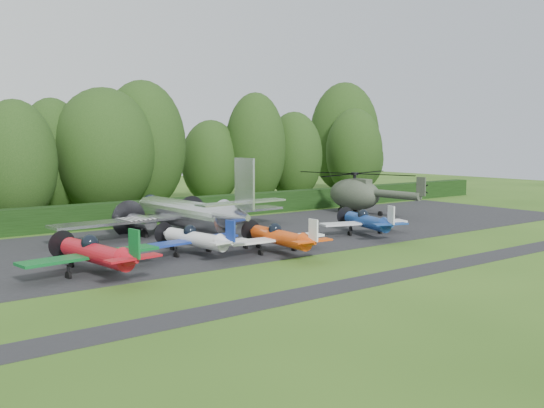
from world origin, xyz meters
TOP-DOWN VIEW (x-y plane):
  - ground at (0.00, 0.00)m, footprint 160.00×160.00m
  - apron at (0.00, 10.00)m, footprint 70.00×18.00m
  - taxiway_verge at (0.00, -6.00)m, footprint 70.00×2.00m
  - hedgerow at (0.00, 21.00)m, footprint 90.00×1.60m
  - transport_plane at (-0.83, 12.49)m, footprint 19.64×15.06m
  - light_plane_red at (-11.23, 3.64)m, footprint 7.79×8.19m
  - light_plane_white at (-4.18, 5.31)m, footprint 6.85×7.20m
  - light_plane_orange at (0.34, 2.51)m, footprint 6.99×7.35m
  - light_plane_blue at (10.14, 4.42)m, footprint 7.00×7.36m
  - helicopter at (19.47, 15.05)m, footprint 12.54×14.68m
  - sign_board at (25.55, 19.39)m, footprint 3.66×0.14m
  - tree_0 at (33.05, 28.94)m, footprint 7.33×7.33m
  - tree_2 at (-4.91, 30.82)m, footprint 6.59×6.59m
  - tree_3 at (12.98, 31.51)m, footprint 6.81×6.81m
  - tree_4 at (38.30, 33.66)m, footprint 7.48×7.48m
  - tree_7 at (-9.46, 26.07)m, footprint 6.80×6.80m
  - tree_8 at (17.40, 29.05)m, footprint 6.96×6.96m
  - tree_9 at (23.44, 29.49)m, footprint 6.88×6.88m
  - tree_11 at (3.80, 29.68)m, footprint 8.67×8.67m
  - tree_12 at (35.73, 33.61)m, footprint 9.57×9.57m
  - tree_13 at (-0.84, 28.31)m, footprint 9.72×9.72m

SIDE VIEW (x-z plane):
  - ground at x=0.00m, z-range 0.00..0.00m
  - hedgerow at x=0.00m, z-range -1.00..1.00m
  - taxiway_verge at x=0.00m, z-range 0.00..0.00m
  - apron at x=0.00m, z-range 0.00..0.01m
  - light_plane_white at x=-4.18m, z-range -0.22..2.41m
  - light_plane_orange at x=0.34m, z-range -0.22..2.46m
  - light_plane_blue at x=10.14m, z-range -0.22..2.46m
  - light_plane_red at x=-11.23m, z-range -0.25..2.74m
  - sign_board at x=25.55m, z-range 0.36..2.42m
  - transport_plane at x=-0.83m, z-range -1.39..4.90m
  - helicopter at x=19.47m, z-range 0.15..4.19m
  - tree_4 at x=38.30m, z-range -0.01..8.95m
  - tree_3 at x=12.98m, z-range -0.01..9.46m
  - tree_9 at x=23.44m, z-range -0.01..10.59m
  - tree_7 at x=-9.46m, z-range -0.01..10.64m
  - tree_2 at x=-4.91m, z-range -0.01..11.18m
  - tree_0 at x=33.05m, z-range -0.01..11.24m
  - tree_13 at x=-0.84m, z-range -0.01..12.19m
  - tree_8 at x=17.40m, z-range -0.01..12.58m
  - tree_11 at x=3.80m, z-range -0.01..13.23m
  - tree_12 at x=35.73m, z-range -0.01..15.05m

